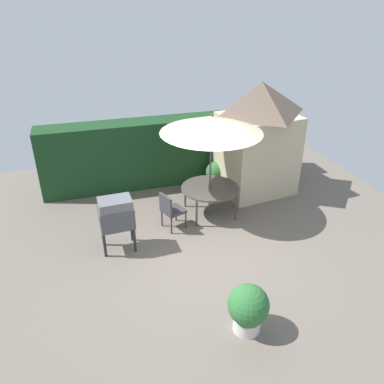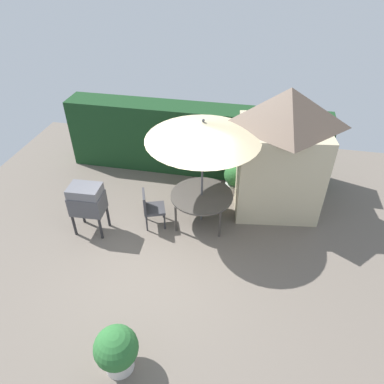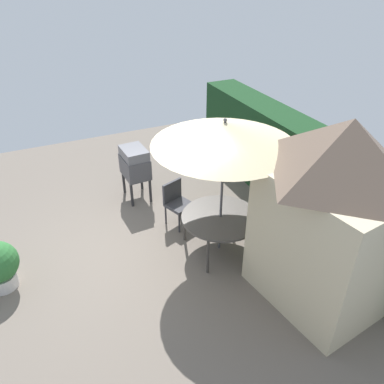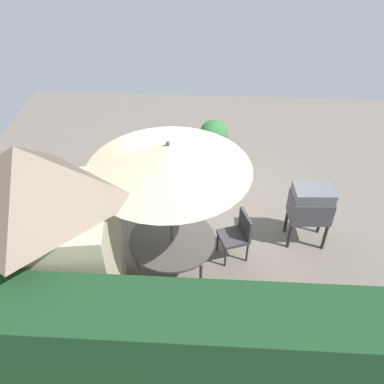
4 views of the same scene
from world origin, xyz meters
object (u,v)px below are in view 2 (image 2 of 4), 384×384
patio_table (202,196)px  bbq_grill (87,200)px  patio_umbrella (203,131)px  potted_plant_by_shed (117,350)px  garden_shed (281,151)px  potted_plant_by_grill (235,178)px  chair_far_side (259,198)px  chair_near_shed (150,207)px

patio_table → bbq_grill: 2.49m
patio_umbrella → potted_plant_by_shed: size_ratio=2.96×
patio_table → potted_plant_by_shed: (-0.62, -3.68, -0.20)m
garden_shed → patio_table: garden_shed is taller
garden_shed → potted_plant_by_shed: garden_shed is taller
garden_shed → potted_plant_by_grill: (-0.99, 0.41, -1.12)m
patio_umbrella → potted_plant_by_shed: patio_umbrella is taller
patio_table → potted_plant_by_shed: size_ratio=1.62×
patio_table → patio_umbrella: size_ratio=0.55×
patio_umbrella → potted_plant_by_shed: bearing=-99.6°
patio_table → chair_far_side: bearing=18.3°
patio_umbrella → chair_near_shed: size_ratio=2.84×
chair_near_shed → potted_plant_by_grill: (1.72, 1.69, -0.12)m
garden_shed → patio_umbrella: bearing=-151.2°
patio_umbrella → chair_far_side: (1.26, 0.42, -1.78)m
patio_table → chair_near_shed: 1.17m
patio_table → patio_umbrella: bearing=-63.4°
patio_umbrella → bbq_grill: patio_umbrella is taller
chair_near_shed → chair_far_side: (2.35, 0.81, 0.00)m
bbq_grill → potted_plant_by_grill: bbq_grill is taller
patio_umbrella → potted_plant_by_grill: 2.39m
chair_far_side → potted_plant_by_grill: size_ratio=1.17×
garden_shed → chair_far_side: bearing=-126.9°
patio_table → potted_plant_by_grill: 1.47m
patio_table → chair_far_side: (1.26, 0.42, -0.15)m
patio_table → chair_near_shed: (-1.09, -0.40, -0.15)m
chair_near_shed → chair_far_side: size_ratio=1.00×
patio_table → chair_near_shed: size_ratio=1.55×
chair_far_side → garden_shed: bearing=53.1°
chair_far_side → chair_near_shed: bearing=-160.9°
patio_table → bbq_grill: (-2.34, -0.84, 0.17)m
garden_shed → bbq_grill: garden_shed is taller
patio_umbrella → bbq_grill: bearing=-160.2°
potted_plant_by_grill → garden_shed: bearing=-22.3°
bbq_grill → chair_far_side: bearing=19.3°
bbq_grill → potted_plant_by_grill: bearing=35.8°
garden_shed → chair_near_shed: bearing=-154.5°
garden_shed → bbq_grill: bearing=-156.4°
garden_shed → chair_near_shed: 3.16m
chair_near_shed → patio_umbrella: bearing=20.0°
garden_shed → chair_far_side: garden_shed is taller
potted_plant_by_shed → chair_near_shed: bearing=98.0°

